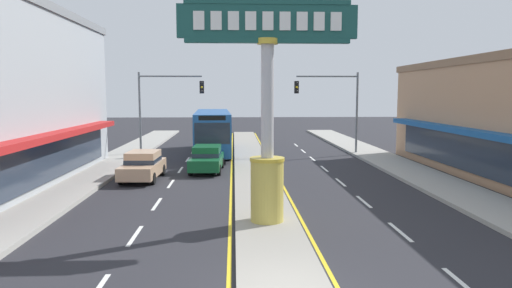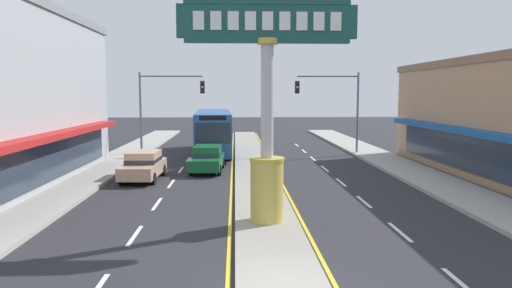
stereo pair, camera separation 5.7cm
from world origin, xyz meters
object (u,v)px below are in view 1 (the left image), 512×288
object	(u,v)px
traffic_light_left_side	(163,99)
sedan_far_right_lane	(207,158)
bus_near_left_lane	(213,130)
district_sign	(267,116)
traffic_light_right_side	(334,99)
sedan_near_right_lane	(143,165)

from	to	relation	value
traffic_light_left_side	sedan_far_right_lane	size ratio (longest dim) A/B	1.42
sedan_far_right_lane	traffic_light_left_side	bearing A→B (deg)	116.09
sedan_far_right_lane	bus_near_left_lane	bearing A→B (deg)	90.01
district_sign	traffic_light_right_side	world-z (taller)	district_sign
traffic_light_left_side	traffic_light_right_side	xyz separation A→B (m)	(12.73, -0.23, 0.00)
district_sign	sedan_near_right_lane	world-z (taller)	district_sign
traffic_light_right_side	sedan_near_right_lane	xyz separation A→B (m)	(-12.44, -9.62, -3.46)
traffic_light_right_side	district_sign	bearing A→B (deg)	-108.88
sedan_near_right_lane	sedan_far_right_lane	xyz separation A→B (m)	(3.30, 2.52, 0.00)
traffic_light_right_side	sedan_near_right_lane	distance (m)	16.10
district_sign	bus_near_left_lane	world-z (taller)	district_sign
traffic_light_right_side	bus_near_left_lane	xyz separation A→B (m)	(-9.15, 0.90, -2.38)
district_sign	sedan_far_right_lane	distance (m)	12.25
traffic_light_left_side	sedan_far_right_lane	distance (m)	8.86
sedan_near_right_lane	district_sign	bearing A→B (deg)	-55.97
traffic_light_left_side	sedan_near_right_lane	distance (m)	10.44
sedan_far_right_lane	bus_near_left_lane	xyz separation A→B (m)	(-0.00, 8.00, 1.08)
traffic_light_right_side	sedan_far_right_lane	world-z (taller)	traffic_light_right_side
traffic_light_left_side	traffic_light_right_side	size ratio (longest dim) A/B	1.00
sedan_near_right_lane	bus_near_left_lane	xyz separation A→B (m)	(3.30, 10.51, 1.08)
sedan_near_right_lane	sedan_far_right_lane	distance (m)	4.15
sedan_near_right_lane	sedan_far_right_lane	world-z (taller)	same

